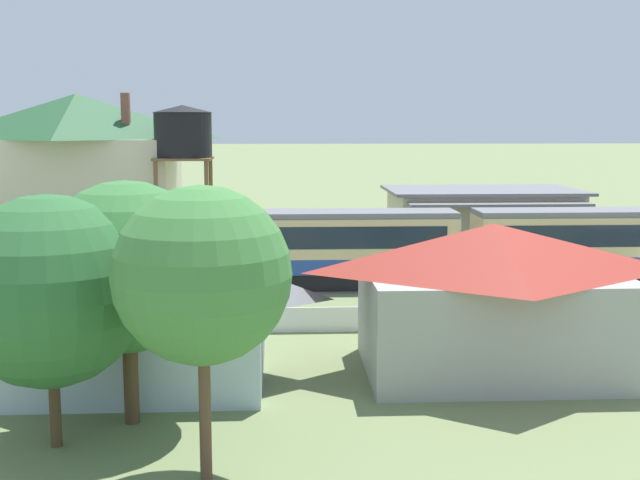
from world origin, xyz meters
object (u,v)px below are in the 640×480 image
at_px(water_tower, 183,135).
at_px(yard_tree_1, 49,291).
at_px(passenger_train, 470,244).
at_px(cottage_red_roof, 492,296).
at_px(parked_car_blue, 160,307).
at_px(station_house_dark_green_roof, 79,167).
at_px(station_building, 481,220).
at_px(yard_tree_2, 127,267).
at_px(cottage_grey_roof, 123,299).
at_px(yard_tree_0, 202,276).

height_order(water_tower, yard_tree_1, water_tower).
distance_m(passenger_train, cottage_red_roof, 15.19).
bearing_deg(cottage_red_roof, water_tower, 116.00).
bearing_deg(yard_tree_1, parked_car_blue, 87.03).
height_order(passenger_train, station_house_dark_green_roof, station_house_dark_green_roof).
bearing_deg(station_building, yard_tree_2, -120.58).
bearing_deg(yard_tree_2, water_tower, 93.88).
relative_size(station_building, cottage_grey_roof, 1.26).
relative_size(station_house_dark_green_roof, cottage_grey_roof, 1.47).
distance_m(passenger_train, yard_tree_0, 26.17).
height_order(station_house_dark_green_roof, cottage_red_roof, station_house_dark_green_roof).
bearing_deg(station_building, parked_car_blue, -136.43).
xyz_separation_m(passenger_train, station_building, (3.36, 10.92, -0.08)).
relative_size(parked_car_blue, yard_tree_0, 0.67).
height_order(station_house_dark_green_roof, parked_car_blue, station_house_dark_green_roof).
bearing_deg(water_tower, yard_tree_0, -82.66).
distance_m(water_tower, yard_tree_2, 32.81).
height_order(station_house_dark_green_roof, yard_tree_2, station_house_dark_green_roof).
distance_m(cottage_grey_roof, yard_tree_0, 8.95).
relative_size(cottage_red_roof, parked_car_blue, 1.93).
bearing_deg(station_building, station_house_dark_green_roof, 168.02).
xyz_separation_m(cottage_red_roof, yard_tree_2, (-11.61, -4.25, 1.89)).
bearing_deg(passenger_train, yard_tree_0, -117.27).
bearing_deg(yard_tree_0, yard_tree_2, 122.24).
xyz_separation_m(station_building, cottage_red_roof, (-6.17, -25.83, 0.53)).
xyz_separation_m(station_building, cottage_grey_roof, (-18.71, -26.10, 0.62)).
distance_m(station_building, parked_car_blue, 25.97).
distance_m(station_house_dark_green_roof, yard_tree_1, 38.60).
relative_size(cottage_grey_roof, cottage_red_roof, 1.07).
xyz_separation_m(station_building, parked_car_blue, (-18.78, -17.87, -1.55)).
height_order(cottage_grey_roof, yard_tree_1, yard_tree_1).
bearing_deg(station_house_dark_green_roof, yard_tree_1, -77.39).
bearing_deg(cottage_red_roof, yard_tree_0, -137.99).
relative_size(passenger_train, cottage_red_roof, 8.00).
bearing_deg(water_tower, station_building, -7.12).
distance_m(water_tower, cottage_red_roof, 31.94).
relative_size(water_tower, yard_tree_2, 1.39).
height_order(passenger_train, yard_tree_2, yard_tree_2).
relative_size(passenger_train, yard_tree_1, 10.97).
height_order(water_tower, parked_car_blue, water_tower).
height_order(parked_car_blue, yard_tree_0, yard_tree_0).
relative_size(yard_tree_1, yard_tree_2, 0.97).
bearing_deg(cottage_red_roof, passenger_train, 79.35).
bearing_deg(yard_tree_1, station_house_dark_green_roof, 102.61).
relative_size(station_building, station_house_dark_green_roof, 0.86).
height_order(water_tower, yard_tree_0, water_tower).
relative_size(station_house_dark_green_roof, yard_tree_1, 2.17).
bearing_deg(station_house_dark_green_roof, station_building, -11.98).
xyz_separation_m(station_house_dark_green_roof, cottage_grey_roof, (9.21, -32.02, -2.73)).
bearing_deg(cottage_grey_roof, yard_tree_0, -66.66).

